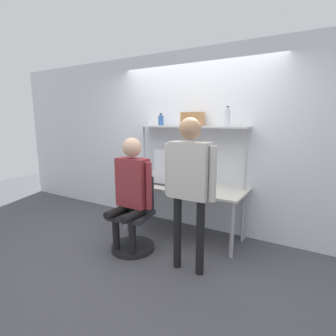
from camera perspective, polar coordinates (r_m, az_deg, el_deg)
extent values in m
plane|color=#4C4C51|center=(3.74, 0.33, -16.18)|extent=(12.00, 12.00, 0.00)
cube|color=silver|center=(4.06, 5.98, 5.76)|extent=(8.00, 0.06, 2.70)
cube|color=beige|center=(3.81, 3.29, -3.97)|extent=(1.79, 0.73, 0.03)
cylinder|color=#A5A5AA|center=(4.12, -9.28, -8.39)|extent=(0.05, 0.05, 0.72)
cylinder|color=#A5A5AA|center=(3.36, 13.77, -13.00)|extent=(0.05, 0.05, 0.72)
cylinder|color=#A5A5AA|center=(4.58, -4.33, -6.33)|extent=(0.05, 0.05, 0.72)
cylinder|color=#A5A5AA|center=(3.91, 16.45, -9.71)|extent=(0.05, 0.05, 0.72)
cube|color=silver|center=(3.87, 4.83, 8.96)|extent=(1.70, 0.31, 0.02)
cylinder|color=#B2B2B7|center=(4.39, -5.13, -1.19)|extent=(0.04, 0.04, 1.59)
cylinder|color=#B2B2B7|center=(3.69, 16.33, -3.81)|extent=(0.04, 0.04, 1.59)
cylinder|color=#B7B7BC|center=(4.16, -0.16, -2.40)|extent=(0.18, 0.18, 0.01)
cylinder|color=#B7B7BC|center=(4.15, -0.16, -1.78)|extent=(0.06, 0.06, 0.08)
cube|color=#B7B7BC|center=(4.11, -0.11, 1.33)|extent=(0.50, 0.01, 0.40)
cube|color=silver|center=(4.11, -0.16, 1.31)|extent=(0.47, 0.02, 0.37)
cube|color=#BCBCC1|center=(3.82, -1.72, -3.57)|extent=(0.34, 0.21, 0.01)
cube|color=black|center=(3.81, -1.85, -3.53)|extent=(0.29, 0.12, 0.00)
cube|color=#BCBCC1|center=(3.85, -1.24, -1.93)|extent=(0.34, 0.10, 0.20)
cube|color=#194C8C|center=(3.85, -1.28, -1.98)|extent=(0.30, 0.08, 0.17)
cube|color=#264C8C|center=(3.66, 1.50, -4.23)|extent=(0.07, 0.15, 0.01)
cube|color=black|center=(3.66, 1.50, -4.14)|extent=(0.06, 0.13, 0.00)
cylinder|color=black|center=(3.63, -7.63, -16.69)|extent=(0.56, 0.56, 0.06)
cylinder|color=#4C4C51|center=(3.53, -7.72, -13.46)|extent=(0.06, 0.06, 0.39)
cube|color=#26262B|center=(3.45, -7.81, -10.14)|extent=(0.53, 0.53, 0.05)
cube|color=#26262B|center=(3.54, -6.28, -5.26)|extent=(0.41, 0.11, 0.45)
cylinder|color=black|center=(3.49, -11.24, -13.94)|extent=(0.09, 0.09, 0.50)
cylinder|color=black|center=(3.34, -7.77, -15.03)|extent=(0.09, 0.09, 0.50)
cylinder|color=black|center=(3.40, -11.07, -9.26)|extent=(0.10, 0.38, 0.10)
cylinder|color=black|center=(3.24, -7.57, -10.15)|extent=(0.10, 0.38, 0.10)
cube|color=maroon|center=(3.34, -7.67, -3.16)|extent=(0.40, 0.20, 0.62)
cylinder|color=maroon|center=(3.50, -10.83, -2.87)|extent=(0.08, 0.08, 0.59)
cylinder|color=maroon|center=(3.20, -4.20, -3.96)|extent=(0.08, 0.08, 0.59)
sphere|color=#D8AD8C|center=(3.27, -7.86, 4.50)|extent=(0.24, 0.24, 0.24)
cylinder|color=black|center=(3.06, 2.07, -13.71)|extent=(0.09, 0.09, 0.85)
cylinder|color=black|center=(2.95, 7.03, -14.76)|extent=(0.09, 0.09, 0.85)
cube|color=beige|center=(2.78, 4.71, -0.50)|extent=(0.43, 0.20, 0.60)
cylinder|color=beige|center=(2.90, 0.07, -0.29)|extent=(0.08, 0.08, 0.57)
cylinder|color=beige|center=(2.68, 9.73, -1.35)|extent=(0.08, 0.08, 0.57)
sphere|color=tan|center=(2.73, 4.85, 8.53)|extent=(0.23, 0.23, 0.23)
cylinder|color=#335999|center=(4.11, -1.54, 10.28)|extent=(0.08, 0.08, 0.15)
cylinder|color=#335999|center=(4.11, -1.55, 11.50)|extent=(0.04, 0.04, 0.03)
cylinder|color=black|center=(4.11, -1.55, 11.76)|extent=(0.04, 0.04, 0.01)
cylinder|color=silver|center=(3.66, 12.81, 10.51)|extent=(0.07, 0.07, 0.21)
cylinder|color=silver|center=(3.66, 12.90, 12.48)|extent=(0.03, 0.03, 0.04)
cylinder|color=black|center=(3.66, 12.91, 12.90)|extent=(0.04, 0.04, 0.01)
cube|color=#B27A47|center=(3.85, 5.37, 10.57)|extent=(0.28, 0.22, 0.19)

